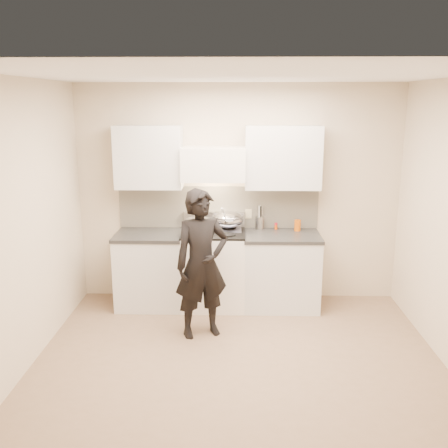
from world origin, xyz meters
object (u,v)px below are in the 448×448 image
(utensil_crock, at_px, (260,222))
(counter_right, at_px, (281,270))
(person, at_px, (202,264))
(wok, at_px, (228,219))
(stove, at_px, (214,269))

(utensil_crock, bearing_deg, counter_right, -43.32)
(counter_right, height_order, person, person)
(counter_right, relative_size, person, 0.57)
(wok, xyz_separation_m, person, (-0.27, -0.95, -0.26))
(stove, relative_size, utensil_crock, 3.22)
(utensil_crock, relative_size, person, 0.19)
(wok, relative_size, utensil_crock, 1.62)
(counter_right, bearing_deg, wok, 167.49)
(counter_right, height_order, wok, wok)
(wok, height_order, utensil_crock, wok)
(stove, relative_size, person, 0.60)
(wok, relative_size, person, 0.30)
(stove, xyz_separation_m, counter_right, (0.83, 0.00, -0.01))
(utensil_crock, bearing_deg, stove, -156.73)
(wok, distance_m, utensil_crock, 0.41)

